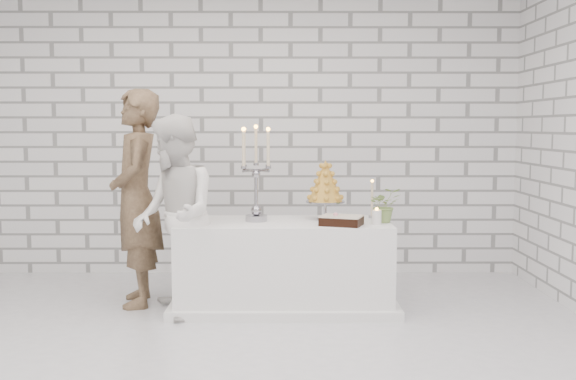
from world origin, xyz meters
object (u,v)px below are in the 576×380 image
at_px(candelabra, 256,173).
at_px(groom, 136,198).
at_px(bride, 174,216).
at_px(cake_table, 284,265).
at_px(croquembouche, 325,190).

bearing_deg(candelabra, groom, 174.83).
relative_size(bride, candelabra, 2.02).
height_order(cake_table, bride, bride).
height_order(groom, candelabra, groom).
relative_size(bride, croquembouche, 3.17).
bearing_deg(candelabra, croquembouche, 8.91).
bearing_deg(croquembouche, cake_table, -162.13).
bearing_deg(candelabra, cake_table, -5.25).
bearing_deg(bride, groom, -154.76).
xyz_separation_m(candelabra, croquembouche, (0.60, 0.09, -0.15)).
bearing_deg(bride, candelabra, 93.20).
distance_m(bride, croquembouche, 1.32).
bearing_deg(croquembouche, groom, 179.97).
height_order(candelabra, croquembouche, candelabra).
distance_m(candelabra, croquembouche, 0.62).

